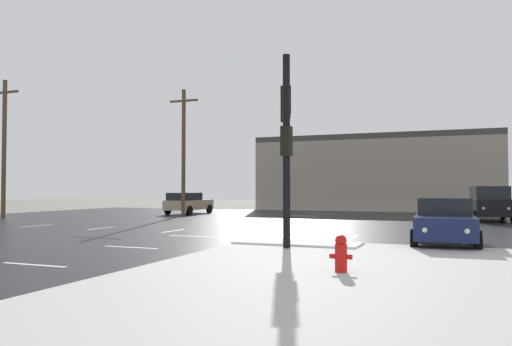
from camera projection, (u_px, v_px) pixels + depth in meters
name	position (u px, v px, depth m)	size (l,w,h in m)	color
ground_plane	(214.00, 233.00, 21.81)	(120.00, 120.00, 0.00)	slate
road_asphalt	(214.00, 233.00, 21.81)	(44.00, 44.00, 0.02)	black
snow_strip_curbside	(298.00, 243.00, 16.25)	(4.00, 1.60, 0.06)	white
lane_markings	(226.00, 236.00, 20.08)	(36.15, 36.15, 0.01)	silver
traffic_signal_mast	(286.00, 121.00, 16.68)	(1.68, 4.49, 5.82)	black
fire_hydrant	(341.00, 253.00, 10.76)	(0.48, 0.26, 0.79)	red
strip_building_background	(377.00, 173.00, 46.07)	(20.81, 8.00, 6.60)	gray
sedan_tan	(188.00, 203.00, 37.60)	(2.05, 4.55, 1.58)	tan
sedan_navy	(444.00, 220.00, 16.84)	(2.15, 4.59, 1.58)	#141E47
suv_black	(489.00, 202.00, 29.76)	(2.49, 4.96, 2.03)	black
utility_pole_far	(4.00, 146.00, 32.73)	(2.20, 0.28, 8.98)	brown
utility_pole_distant	(184.00, 149.00, 35.58)	(2.20, 0.28, 8.92)	brown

